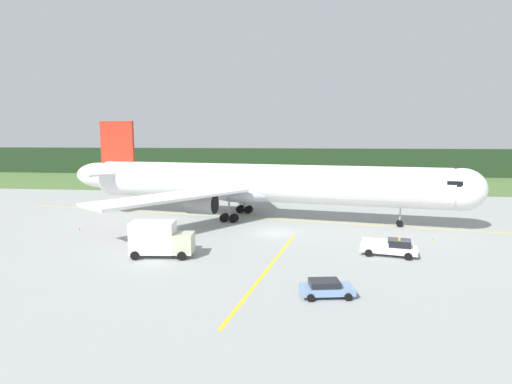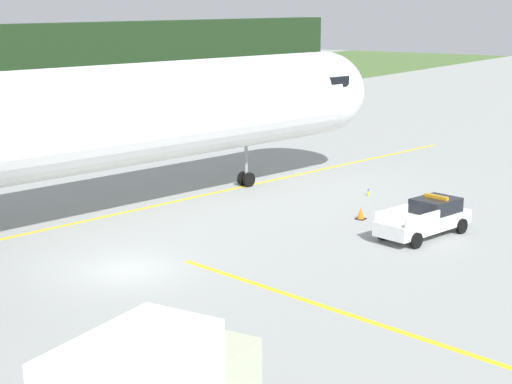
% 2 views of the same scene
% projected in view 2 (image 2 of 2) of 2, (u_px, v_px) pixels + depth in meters
% --- Properties ---
extents(ground, '(320.00, 320.00, 0.00)m').
position_uv_depth(ground, '(128.00, 270.00, 35.16)').
color(ground, '#959996').
extents(taxiway_centerline_spur, '(4.38, 24.85, 0.01)m').
position_uv_depth(taxiway_centerline_spur, '(426.00, 340.00, 27.83)').
color(taxiway_centerline_spur, yellow).
rests_on(taxiway_centerline_spur, ground).
extents(ops_pickup_truck, '(5.84, 3.10, 1.94)m').
position_uv_depth(ops_pickup_truck, '(426.00, 218.00, 40.27)').
color(ops_pickup_truck, silver).
rests_on(ops_pickup_truck, ground).
extents(apron_cone, '(0.51, 0.51, 0.65)m').
position_uv_depth(apron_cone, '(361.00, 213.00, 43.52)').
color(apron_cone, black).
rests_on(apron_cone, ground).
extents(taxiway_edge_light_east, '(0.12, 0.12, 0.41)m').
position_uv_depth(taxiway_edge_light_east, '(368.00, 192.00, 48.89)').
color(taxiway_edge_light_east, yellow).
rests_on(taxiway_edge_light_east, ground).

